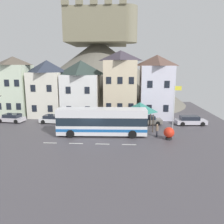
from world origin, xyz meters
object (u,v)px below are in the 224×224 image
pedestrian_00 (157,129)px  harbour_buoy (169,133)px  parked_car_01 (147,120)px  public_bench (152,121)px  transit_bus (102,122)px  parked_car_03 (190,121)px  townhouse_04 (156,87)px  parked_car_02 (12,118)px  pedestrian_01 (136,126)px  parked_car_00 (54,119)px  townhouse_02 (81,89)px  flagpole (174,104)px  townhouse_03 (120,84)px  hilltop_castle (99,69)px  bus_shelter (140,107)px  townhouse_00 (15,87)px  townhouse_01 (48,88)px

pedestrian_00 → harbour_buoy: bearing=-40.9°
parked_car_01 → harbour_buoy: harbour_buoy is taller
parked_car_01 → public_bench: size_ratio=2.94×
transit_bus → parked_car_03: size_ratio=2.46×
townhouse_04 → public_bench: 7.09m
parked_car_02 → harbour_buoy: harbour_buoy is taller
pedestrian_01 → parked_car_00: bearing=161.4°
townhouse_02 → flagpole: size_ratio=1.58×
townhouse_03 → harbour_buoy: (6.13, -12.49, -4.78)m
townhouse_03 → harbour_buoy: bearing=-63.9°
townhouse_03 → hilltop_castle: 17.68m
townhouse_02 → bus_shelter: bearing=-39.4°
townhouse_00 → transit_bus: 19.99m
parked_car_03 → pedestrian_00: (-5.76, -6.23, 0.30)m
townhouse_03 → bus_shelter: (2.91, -7.86, -2.56)m
pedestrian_01 → transit_bus: bearing=-158.7°
pedestrian_01 → parked_car_02: bearing=167.1°
transit_bus → harbour_buoy: (8.12, -1.22, -0.89)m
townhouse_00 → parked_car_02: (1.45, -4.80, -4.50)m
townhouse_02 → townhouse_04: 12.77m
parked_car_03 → public_bench: parked_car_03 is taller
flagpole → pedestrian_00: bearing=-130.7°
townhouse_04 → parked_car_01: townhouse_04 is taller
flagpole → townhouse_00: bearing=162.8°
pedestrian_00 → townhouse_04: bearing=84.2°
hilltop_castle → townhouse_00: bearing=-126.8°
parked_car_03 → harbour_buoy: 8.60m
pedestrian_00 → pedestrian_01: 3.12m
pedestrian_01 → flagpole: (5.14, 1.22, 2.72)m
bus_shelter → pedestrian_01: bearing=-108.7°
parked_car_00 → parked_car_02: bearing=-177.1°
parked_car_00 → townhouse_02: bearing=62.9°
townhouse_00 → parked_car_03: bearing=-9.4°
bus_shelter → parked_car_00: 13.52m
pedestrian_00 → harbour_buoy: (1.26, -1.09, -0.12)m
townhouse_00 → harbour_buoy: bearing=-26.3°
parked_car_03 → public_bench: size_ratio=3.05×
harbour_buoy → pedestrian_00: bearing=139.1°
townhouse_03 → parked_car_00: size_ratio=2.61×
transit_bus → pedestrian_00: 6.90m
parked_car_02 → pedestrian_01: bearing=173.8°
townhouse_03 → public_bench: townhouse_03 is taller
transit_bus → public_bench: 9.13m
public_bench → transit_bus: bearing=-139.1°
parked_car_00 → public_bench: 15.00m
townhouse_00 → pedestrian_00: townhouse_00 is taller
harbour_buoy → pedestrian_01: bearing=142.6°
townhouse_01 → townhouse_00: bearing=-175.0°
hilltop_castle → parked_car_00: hilltop_castle is taller
parked_car_02 → townhouse_01: bearing=-121.7°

